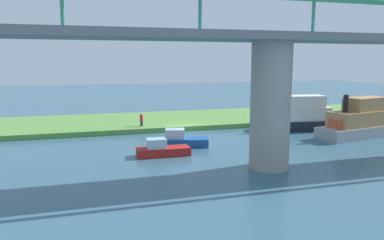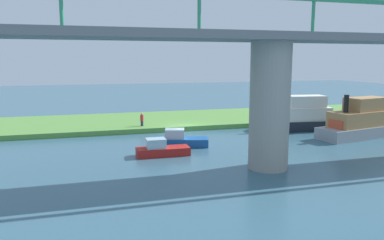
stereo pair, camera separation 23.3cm
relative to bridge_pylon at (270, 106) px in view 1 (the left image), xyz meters
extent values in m
plane|color=#386075|center=(1.94, -14.10, -4.22)|extent=(160.00, 160.00, 0.00)
cube|color=#5B9342|center=(1.94, -20.10, -3.97)|extent=(80.00, 12.00, 0.50)
cylinder|color=#9E998E|center=(0.00, 0.00, 0.00)|extent=(2.66, 2.66, 8.44)
cube|color=slate|center=(0.00, 0.00, 4.47)|extent=(59.85, 4.00, 0.50)
cylinder|color=#2D8C66|center=(-4.27, -2.00, 6.02)|extent=(0.24, 0.24, 2.60)
cylinder|color=#2D8C66|center=(4.27, -2.00, 6.02)|extent=(0.24, 0.24, 2.60)
cylinder|color=#2D8C66|center=(12.82, -2.00, 6.02)|extent=(0.24, 0.24, 2.60)
cylinder|color=#2D334C|center=(6.27, -15.67, -3.44)|extent=(0.29, 0.29, 0.55)
cylinder|color=red|center=(6.27, -15.67, -2.87)|extent=(0.44, 0.44, 0.60)
sphere|color=tan|center=(6.27, -15.67, -2.45)|extent=(0.24, 0.24, 0.24)
cylinder|color=brown|center=(-7.55, -15.40, -3.25)|extent=(0.20, 0.20, 0.94)
cube|color=#99999E|center=(-12.73, -6.75, -3.68)|extent=(8.44, 4.19, 1.08)
cube|color=#B27F4C|center=(-13.17, -6.84, -2.43)|extent=(6.80, 3.62, 1.44)
cube|color=#B27F4C|center=(-13.79, -6.96, -1.08)|extent=(4.35, 2.78, 1.26)
cylinder|color=black|center=(-11.15, -6.44, -0.90)|extent=(0.45, 0.45, 1.61)
cube|color=#D84C2D|center=(-10.62, -6.34, -2.74)|extent=(1.72, 1.86, 0.81)
cube|color=#195199|center=(4.02, -7.83, -3.87)|extent=(4.71, 2.69, 0.69)
cube|color=silver|center=(4.59, -7.99, -3.13)|extent=(1.88, 1.64, 0.79)
cube|color=red|center=(6.18, -5.20, -3.90)|extent=(4.07, 1.50, 0.63)
cube|color=silver|center=(6.72, -5.21, -3.23)|extent=(1.48, 1.17, 0.72)
cube|color=#1E232D|center=(-9.23, -11.71, -3.70)|extent=(7.99, 3.50, 1.03)
cube|color=white|center=(-9.65, -11.65, -2.50)|extent=(6.42, 3.06, 1.38)
cube|color=white|center=(-10.25, -11.58, -1.21)|extent=(4.08, 2.42, 1.20)
cylinder|color=black|center=(-7.69, -11.89, -1.04)|extent=(0.43, 0.43, 1.55)
cube|color=#D84C2D|center=(-7.18, -11.96, -2.80)|extent=(1.55, 1.70, 0.77)
camera|label=1|loc=(11.75, 21.74, 2.99)|focal=34.41mm
camera|label=2|loc=(11.52, 21.81, 2.99)|focal=34.41mm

